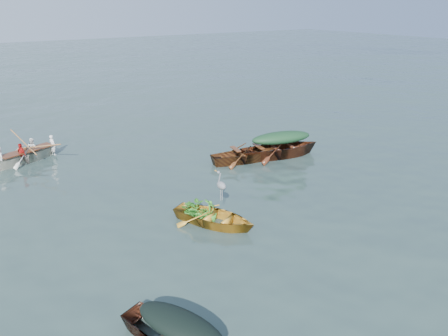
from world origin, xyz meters
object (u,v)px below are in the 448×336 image
object	(u,v)px
yellow_dinghy	(214,224)
open_wooden_boat	(247,161)
rowed_boat	(29,161)
green_tarp_boat	(280,157)
heron	(221,190)

from	to	relation	value
yellow_dinghy	open_wooden_boat	xyz separation A→B (m)	(4.12, 3.90, 0.00)
yellow_dinghy	rowed_boat	xyz separation A→B (m)	(-3.46, 9.03, 0.00)
green_tarp_boat	open_wooden_boat	distance (m)	1.58
green_tarp_boat	heron	world-z (taller)	heron
yellow_dinghy	open_wooden_boat	bearing A→B (deg)	15.69
heron	rowed_boat	bearing A→B (deg)	86.44
yellow_dinghy	open_wooden_boat	distance (m)	5.67
rowed_boat	heron	bearing A→B (deg)	-176.45
rowed_boat	heron	xyz separation A→B (m)	(3.93, -8.73, 0.90)
green_tarp_boat	open_wooden_boat	xyz separation A→B (m)	(-1.54, 0.35, 0.00)
open_wooden_boat	rowed_boat	distance (m)	9.16
open_wooden_boat	green_tarp_boat	bearing A→B (deg)	-91.22
yellow_dinghy	green_tarp_boat	xyz separation A→B (m)	(5.66, 3.55, 0.00)
yellow_dinghy	green_tarp_boat	world-z (taller)	green_tarp_boat
yellow_dinghy	rowed_boat	distance (m)	9.67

